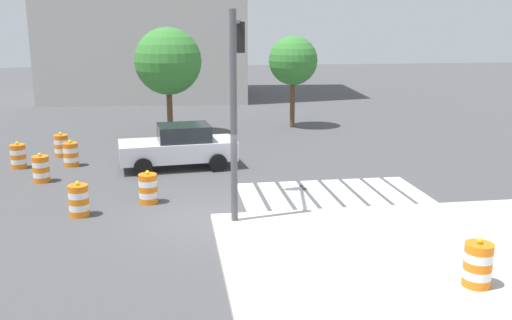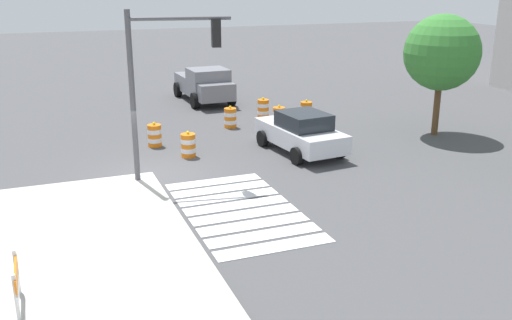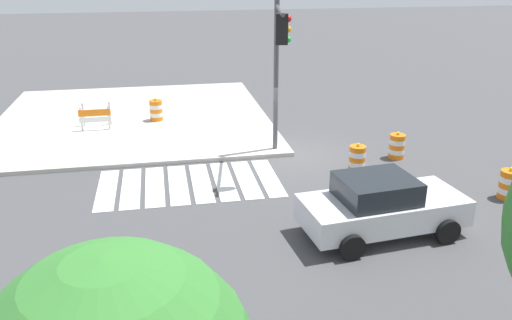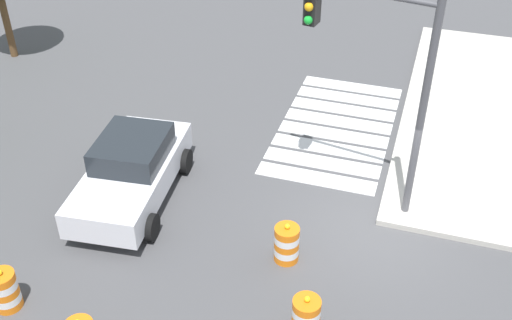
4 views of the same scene
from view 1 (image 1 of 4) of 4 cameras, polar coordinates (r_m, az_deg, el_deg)
The scene contains 13 objects.
ground_plane at distance 15.84m, azimuth -4.58°, elevation -5.97°, with size 120.00×120.00×0.00m, color #474749.
crosswalk_stripes at distance 18.21m, azimuth 7.68°, elevation -3.40°, with size 5.85×3.20×0.02m.
sports_car at distance 21.40m, azimuth -7.76°, elevation 1.37°, with size 4.47×2.47×1.63m.
traffic_barrel_near_corner at distance 23.00m, azimuth -22.86°, elevation 0.35°, with size 0.56×0.56×1.02m.
traffic_barrel_crosswalk_end at distance 22.62m, azimuth -18.17°, elevation 0.54°, with size 0.56×0.56×1.02m.
traffic_barrel_median_near at distance 20.69m, azimuth -20.87°, elevation -0.85°, with size 0.56×0.56×1.02m.
traffic_barrel_median_far at distance 24.37m, azimuth -19.03°, elevation 1.37°, with size 0.56×0.56×1.02m.
traffic_barrel_far_curb at distance 17.36m, azimuth -10.83°, elevation -2.84°, with size 0.56×0.56×1.02m.
traffic_barrel_lane_center at distance 16.69m, azimuth -17.45°, elevation -3.91°, with size 0.56×0.56×1.02m.
traffic_barrel_on_sidewalk at distance 12.29m, azimuth 21.46°, elevation -9.79°, with size 0.56×0.56×1.02m.
traffic_light_pole at distance 15.58m, azimuth -2.09°, elevation 8.50°, with size 0.76×3.25×5.50m.
street_tree_streetside_near at distance 27.61m, azimuth -8.87°, elevation 9.80°, with size 3.20×3.20×5.17m.
street_tree_streetside_mid at distance 29.48m, azimuth 3.76°, elevation 9.94°, with size 2.51×2.51×4.72m.
Camera 1 is at (-0.98, -14.90, 5.27)m, focal length 39.65 mm.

